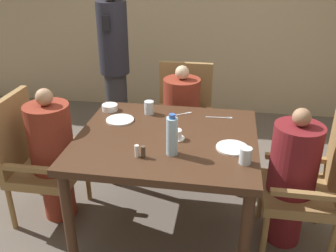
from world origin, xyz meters
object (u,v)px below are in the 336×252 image
(diner_in_left_chair, at_px, (53,154))
(diner_in_far_chair, at_px, (181,120))
(water_bottle, at_px, (172,136))
(plate_main_right, at_px, (120,120))
(chair_far_side, at_px, (183,116))
(bowl_small, at_px, (110,107))
(standing_host, at_px, (114,61))
(plate_main_left, at_px, (232,148))
(glass_tall_near, at_px, (149,108))
(chair_left_side, at_px, (35,157))
(chair_right_side, at_px, (314,181))
(diner_in_right_chair, at_px, (292,177))
(teacup_with_saucer, at_px, (176,135))
(glass_tall_mid, at_px, (246,156))

(diner_in_left_chair, xyz_separation_m, diner_in_far_chair, (0.86, 0.79, -0.01))
(diner_in_left_chair, distance_m, water_bottle, 1.02)
(plate_main_right, bearing_deg, chair_far_side, 62.79)
(plate_main_right, bearing_deg, bowl_small, 126.83)
(standing_host, bearing_deg, diner_in_far_chair, -30.54)
(plate_main_left, height_order, glass_tall_near, glass_tall_near)
(chair_left_side, bearing_deg, chair_right_side, 0.00)
(diner_in_right_chair, distance_m, plate_main_right, 1.28)
(chair_far_side, bearing_deg, standing_host, 158.97)
(bowl_small, bearing_deg, chair_right_side, -13.58)
(diner_in_left_chair, relative_size, teacup_with_saucer, 9.33)
(teacup_with_saucer, distance_m, water_bottle, 0.23)
(diner_in_right_chair, xyz_separation_m, glass_tall_mid, (-0.34, -0.27, 0.29))
(plate_main_left, relative_size, glass_tall_near, 2.04)
(chair_left_side, distance_m, glass_tall_near, 0.94)
(standing_host, bearing_deg, diner_in_left_chair, -96.01)
(teacup_with_saucer, xyz_separation_m, bowl_small, (-0.59, 0.40, -0.00))
(glass_tall_near, bearing_deg, diner_in_left_chair, -151.73)
(diner_in_left_chair, xyz_separation_m, bowl_small, (0.34, 0.37, 0.25))
(diner_in_far_chair, bearing_deg, plate_main_left, -63.73)
(chair_far_side, xyz_separation_m, diner_in_far_chair, (-0.00, -0.15, 0.02))
(diner_in_left_chair, height_order, glass_tall_near, diner_in_left_chair)
(chair_right_side, bearing_deg, diner_in_right_chair, 180.00)
(glass_tall_near, bearing_deg, plate_main_left, -35.76)
(glass_tall_near, bearing_deg, chair_far_side, 71.36)
(plate_main_right, bearing_deg, water_bottle, -43.04)
(diner_in_left_chair, relative_size, diner_in_far_chair, 1.02)
(standing_host, height_order, glass_tall_near, standing_host)
(teacup_with_saucer, bearing_deg, glass_tall_near, 124.85)
(glass_tall_near, bearing_deg, bowl_small, 177.62)
(chair_right_side, bearing_deg, bowl_small, 166.42)
(chair_far_side, height_order, diner_in_right_chair, diner_in_right_chair)
(standing_host, bearing_deg, plate_main_right, -71.50)
(bowl_small, height_order, water_bottle, water_bottle)
(chair_far_side, xyz_separation_m, chair_right_side, (1.01, -0.94, 0.00))
(chair_left_side, xyz_separation_m, standing_host, (0.28, 1.22, 0.41))
(diner_in_far_chair, relative_size, bowl_small, 8.41)
(chair_far_side, distance_m, chair_right_side, 1.38)
(water_bottle, bearing_deg, diner_in_far_chair, 94.06)
(standing_host, bearing_deg, water_bottle, -61.16)
(plate_main_left, relative_size, teacup_with_saucer, 1.82)
(diner_in_left_chair, xyz_separation_m, water_bottle, (0.93, -0.24, 0.35))
(bowl_small, bearing_deg, glass_tall_near, -2.38)
(chair_right_side, bearing_deg, diner_in_far_chair, 141.89)
(diner_in_far_chair, bearing_deg, plate_main_right, -122.74)
(bowl_small, xyz_separation_m, glass_tall_mid, (1.03, -0.64, 0.03))
(plate_main_left, xyz_separation_m, bowl_small, (-0.96, 0.47, 0.02))
(chair_left_side, height_order, glass_tall_mid, chair_left_side)
(diner_in_right_chair, bearing_deg, water_bottle, -163.29)
(diner_in_far_chair, xyz_separation_m, teacup_with_saucer, (0.07, -0.82, 0.27))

